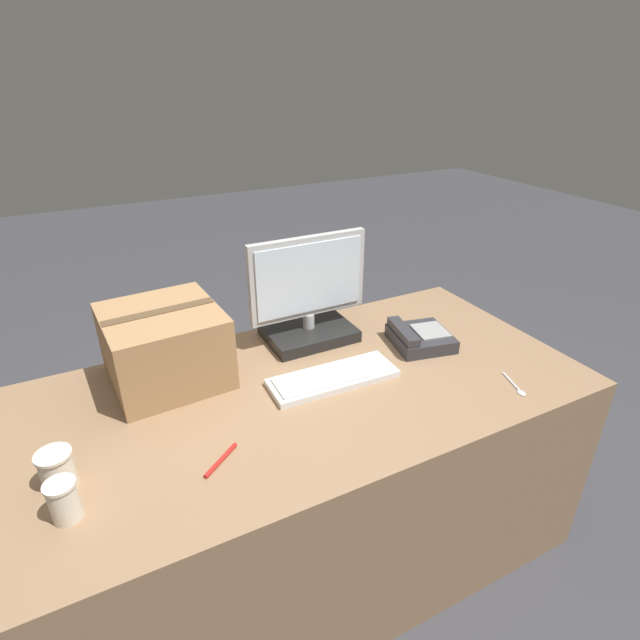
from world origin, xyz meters
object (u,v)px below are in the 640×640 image
object	(u,v)px
keyboard	(333,377)
paper_cup_right	(64,500)
pen_marker	(221,460)
desk_phone	(419,337)
monitor	(308,302)
paper_cup_left	(57,469)
spoon	(517,388)
cardboard_box	(165,346)

from	to	relation	value
keyboard	paper_cup_right	world-z (taller)	paper_cup_right
paper_cup_right	pen_marker	bearing A→B (deg)	2.10
keyboard	pen_marker	xyz separation A→B (m)	(-0.44, -0.20, -0.01)
desk_phone	pen_marker	distance (m)	0.88
monitor	pen_marker	bearing A→B (deg)	-135.21
paper_cup_left	desk_phone	bearing A→B (deg)	7.52
monitor	spoon	world-z (taller)	monitor
paper_cup_right	paper_cup_left	bearing A→B (deg)	94.79
keyboard	desk_phone	distance (m)	0.40
keyboard	cardboard_box	size ratio (longest dim) A/B	1.14
cardboard_box	spoon	bearing A→B (deg)	-30.46
cardboard_box	monitor	bearing A→B (deg)	3.53
desk_phone	paper_cup_right	size ratio (longest dim) A/B	2.38
paper_cup_right	spoon	distance (m)	1.32
monitor	cardboard_box	world-z (taller)	monitor
keyboard	spoon	size ratio (longest dim) A/B	3.21
paper_cup_left	paper_cup_right	world-z (taller)	paper_cup_right
monitor	pen_marker	distance (m)	0.72
keyboard	monitor	bearing A→B (deg)	80.91
keyboard	pen_marker	distance (m)	0.48
keyboard	paper_cup_left	xyz separation A→B (m)	(-0.82, -0.09, 0.04)
monitor	pen_marker	xyz separation A→B (m)	(-0.50, -0.50, -0.14)
desk_phone	spoon	bearing A→B (deg)	-62.29
monitor	paper_cup_left	xyz separation A→B (m)	(-0.88, -0.39, -0.10)
paper_cup_left	pen_marker	world-z (taller)	paper_cup_left
paper_cup_left	spoon	size ratio (longest dim) A/B	0.75
monitor	paper_cup_left	bearing A→B (deg)	-155.73
spoon	paper_cup_right	bearing A→B (deg)	-77.17
monitor	paper_cup_right	bearing A→B (deg)	-149.51
keyboard	cardboard_box	world-z (taller)	cardboard_box
paper_cup_left	pen_marker	xyz separation A→B (m)	(0.38, -0.10, -0.05)
monitor	keyboard	size ratio (longest dim) A/B	1.04
monitor	spoon	xyz separation A→B (m)	(0.45, -0.61, -0.15)
pen_marker	spoon	bearing A→B (deg)	135.82
paper_cup_left	cardboard_box	distance (m)	0.50
paper_cup_left	monitor	bearing A→B (deg)	24.27
monitor	paper_cup_left	distance (m)	0.96
paper_cup_left	spoon	world-z (taller)	paper_cup_left
paper_cup_right	spoon	xyz separation A→B (m)	(1.31, -0.10, -0.05)
paper_cup_right	cardboard_box	bearing A→B (deg)	55.02
monitor	pen_marker	size ratio (longest dim) A/B	3.95
spoon	cardboard_box	world-z (taller)	cardboard_box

